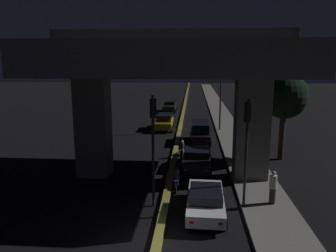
# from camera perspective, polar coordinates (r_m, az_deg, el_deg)

# --- Properties ---
(ground_plane) EXTENTS (200.00, 200.00, 0.00)m
(ground_plane) POSITION_cam_1_polar(r_m,az_deg,el_deg) (14.06, -1.99, -20.64)
(ground_plane) COLOR black
(median_divider) EXTENTS (0.40, 126.00, 0.23)m
(median_divider) POSITION_cam_1_polar(r_m,az_deg,el_deg) (47.44, 2.67, 2.43)
(median_divider) COLOR olive
(median_divider) RESTS_ON ground_plane
(sidewalk_right) EXTENTS (2.74, 126.00, 0.14)m
(sidewalk_right) POSITION_cam_1_polar(r_m,az_deg,el_deg) (40.72, 9.83, 0.73)
(sidewalk_right) COLOR slate
(sidewalk_right) RESTS_ON ground_plane
(elevated_overpass) EXTENTS (14.92, 11.23, 9.32)m
(elevated_overpass) POSITION_cam_1_polar(r_m,az_deg,el_deg) (20.40, 0.54, 10.04)
(elevated_overpass) COLOR #5B5956
(elevated_overpass) RESTS_ON ground_plane
(traffic_light_left_of_median) EXTENTS (0.30, 0.49, 5.79)m
(traffic_light_left_of_median) POSITION_cam_1_polar(r_m,az_deg,el_deg) (16.41, -2.61, -1.09)
(traffic_light_left_of_median) COLOR black
(traffic_light_left_of_median) RESTS_ON ground_plane
(traffic_light_right_of_median) EXTENTS (0.30, 0.49, 5.65)m
(traffic_light_right_of_median) POSITION_cam_1_polar(r_m,az_deg,el_deg) (16.53, 13.52, -1.61)
(traffic_light_right_of_median) COLOR black
(traffic_light_right_of_median) RESTS_ON ground_plane
(street_lamp) EXTENTS (2.59, 0.32, 8.75)m
(street_lamp) POSITION_cam_1_polar(r_m,az_deg,el_deg) (35.02, 8.64, 7.46)
(street_lamp) COLOR #2D2D30
(street_lamp) RESTS_ON ground_plane
(car_white_lead) EXTENTS (2.03, 4.60, 1.32)m
(car_white_lead) POSITION_cam_1_polar(r_m,az_deg,el_deg) (16.59, 6.56, -12.67)
(car_white_lead) COLOR silver
(car_white_lead) RESTS_ON ground_plane
(car_black_second) EXTENTS (2.18, 4.86, 1.45)m
(car_black_second) POSITION_cam_1_polar(r_m,az_deg,el_deg) (23.04, 5.05, -5.62)
(car_black_second) COLOR black
(car_black_second) RESTS_ON ground_plane
(car_black_third) EXTENTS (1.89, 4.57, 1.90)m
(car_black_third) POSITION_cam_1_polar(r_m,az_deg,el_deg) (30.22, 5.61, -1.02)
(car_black_third) COLOR black
(car_black_third) RESTS_ON ground_plane
(car_taxi_yellow_lead_oncoming) EXTENTS (1.90, 4.63, 1.70)m
(car_taxi_yellow_lead_oncoming) POSITION_cam_1_polar(r_m,az_deg,el_deg) (35.92, -0.61, 0.81)
(car_taxi_yellow_lead_oncoming) COLOR gold
(car_taxi_yellow_lead_oncoming) RESTS_ON ground_plane
(car_dark_green_second_oncoming) EXTENTS (1.95, 4.15, 1.51)m
(car_dark_green_second_oncoming) POSITION_cam_1_polar(r_m,az_deg,el_deg) (48.36, 0.31, 3.44)
(car_dark_green_second_oncoming) COLOR black
(car_dark_green_second_oncoming) RESTS_ON ground_plane
(motorcycle_blue_filtering_near) EXTENTS (0.34, 1.84, 1.45)m
(motorcycle_blue_filtering_near) POSITION_cam_1_polar(r_m,az_deg,el_deg) (19.43, 1.56, -9.24)
(motorcycle_blue_filtering_near) COLOR black
(motorcycle_blue_filtering_near) RESTS_ON ground_plane
(motorcycle_white_filtering_mid) EXTENTS (0.33, 1.88, 1.40)m
(motorcycle_white_filtering_mid) POSITION_cam_1_polar(r_m,az_deg,el_deg) (25.52, 2.45, -4.24)
(motorcycle_white_filtering_mid) COLOR black
(motorcycle_white_filtering_mid) RESTS_ON ground_plane
(pedestrian_on_sidewalk) EXTENTS (0.38, 0.38, 1.77)m
(pedestrian_on_sidewalk) POSITION_cam_1_polar(r_m,az_deg,el_deg) (18.00, 17.80, -10.15)
(pedestrian_on_sidewalk) COLOR #2D261E
(pedestrian_on_sidewalk) RESTS_ON sidewalk_right
(roadside_tree_kerbside_near) EXTENTS (3.40, 3.40, 6.58)m
(roadside_tree_kerbside_near) POSITION_cam_1_polar(r_m,az_deg,el_deg) (25.78, 19.62, 4.85)
(roadside_tree_kerbside_near) COLOR #2D2116
(roadside_tree_kerbside_near) RESTS_ON ground_plane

